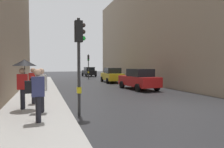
{
  "coord_description": "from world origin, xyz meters",
  "views": [
    {
      "loc": [
        -5.76,
        -7.84,
        2.04
      ],
      "look_at": [
        0.01,
        8.42,
        1.28
      ],
      "focal_mm": 30.96,
      "sensor_mm": 36.0,
      "label": 1
    }
  ],
  "objects_px": {
    "traffic_light_far_median": "(88,62)",
    "car_red_sedan": "(139,79)",
    "car_dark_suv": "(89,72)",
    "pedestrian_with_black_backpack": "(40,87)",
    "pedestrian_with_grey_backpack": "(36,92)",
    "pedestrian_in_red_jacket": "(33,84)",
    "traffic_light_near_left": "(79,49)",
    "pedestrian_with_umbrella": "(24,70)",
    "car_yellow_taxi": "(112,75)"
  },
  "relations": [
    {
      "from": "car_dark_suv",
      "to": "pedestrian_with_grey_backpack",
      "type": "relative_size",
      "value": 2.42
    },
    {
      "from": "pedestrian_with_grey_backpack",
      "to": "car_dark_suv",
      "type": "bearing_deg",
      "value": 74.0
    },
    {
      "from": "pedestrian_with_grey_backpack",
      "to": "pedestrian_in_red_jacket",
      "type": "height_order",
      "value": "same"
    },
    {
      "from": "pedestrian_with_umbrella",
      "to": "pedestrian_with_grey_backpack",
      "type": "relative_size",
      "value": 1.21
    },
    {
      "from": "car_dark_suv",
      "to": "car_yellow_taxi",
      "type": "bearing_deg",
      "value": -91.3
    },
    {
      "from": "traffic_light_far_median",
      "to": "car_dark_suv",
      "type": "xyz_separation_m",
      "value": [
        1.73,
        7.34,
        -1.68
      ]
    },
    {
      "from": "traffic_light_near_left",
      "to": "pedestrian_with_grey_backpack",
      "type": "relative_size",
      "value": 2.21
    },
    {
      "from": "traffic_light_far_median",
      "to": "car_dark_suv",
      "type": "distance_m",
      "value": 7.72
    },
    {
      "from": "car_red_sedan",
      "to": "pedestrian_in_red_jacket",
      "type": "xyz_separation_m",
      "value": [
        -8.13,
        -4.43,
        0.25
      ]
    },
    {
      "from": "car_dark_suv",
      "to": "car_yellow_taxi",
      "type": "xyz_separation_m",
      "value": [
        -0.32,
        -13.93,
        0.0
      ]
    },
    {
      "from": "car_red_sedan",
      "to": "car_yellow_taxi",
      "type": "relative_size",
      "value": 1.01
    },
    {
      "from": "traffic_light_far_median",
      "to": "car_red_sedan",
      "type": "relative_size",
      "value": 0.86
    },
    {
      "from": "traffic_light_far_median",
      "to": "car_red_sedan",
      "type": "distance_m",
      "value": 13.95
    },
    {
      "from": "traffic_light_near_left",
      "to": "pedestrian_with_umbrella",
      "type": "height_order",
      "value": "traffic_light_near_left"
    },
    {
      "from": "traffic_light_near_left",
      "to": "pedestrian_with_grey_backpack",
      "type": "height_order",
      "value": "traffic_light_near_left"
    },
    {
      "from": "car_yellow_taxi",
      "to": "pedestrian_in_red_jacket",
      "type": "bearing_deg",
      "value": -125.37
    },
    {
      "from": "car_red_sedan",
      "to": "pedestrian_with_black_backpack",
      "type": "bearing_deg",
      "value": -140.27
    },
    {
      "from": "car_yellow_taxi",
      "to": "pedestrian_in_red_jacket",
      "type": "distance_m",
      "value": 14.26
    },
    {
      "from": "car_dark_suv",
      "to": "car_yellow_taxi",
      "type": "height_order",
      "value": "same"
    },
    {
      "from": "car_red_sedan",
      "to": "car_dark_suv",
      "type": "bearing_deg",
      "value": 88.81
    },
    {
      "from": "traffic_light_far_median",
      "to": "pedestrian_in_red_jacket",
      "type": "distance_m",
      "value": 19.51
    },
    {
      "from": "car_dark_suv",
      "to": "pedestrian_with_grey_backpack",
      "type": "xyz_separation_m",
      "value": [
        -8.31,
        -28.99,
        0.29
      ]
    },
    {
      "from": "pedestrian_with_grey_backpack",
      "to": "pedestrian_with_black_backpack",
      "type": "distance_m",
      "value": 1.4
    },
    {
      "from": "traffic_light_near_left",
      "to": "traffic_light_far_median",
      "type": "distance_m",
      "value": 21.34
    },
    {
      "from": "traffic_light_near_left",
      "to": "car_dark_suv",
      "type": "relative_size",
      "value": 0.91
    },
    {
      "from": "pedestrian_with_black_backpack",
      "to": "car_red_sedan",
      "type": "bearing_deg",
      "value": 39.73
    },
    {
      "from": "pedestrian_with_black_backpack",
      "to": "pedestrian_with_umbrella",
      "type": "bearing_deg",
      "value": 126.76
    },
    {
      "from": "traffic_light_near_left",
      "to": "pedestrian_in_red_jacket",
      "type": "xyz_separation_m",
      "value": [
        -1.85,
        2.53,
        -1.56
      ]
    },
    {
      "from": "traffic_light_near_left",
      "to": "pedestrian_with_black_backpack",
      "type": "relative_size",
      "value": 2.21
    },
    {
      "from": "pedestrian_with_umbrella",
      "to": "pedestrian_in_red_jacket",
      "type": "distance_m",
      "value": 1.38
    },
    {
      "from": "pedestrian_in_red_jacket",
      "to": "traffic_light_near_left",
      "type": "bearing_deg",
      "value": -53.9
    },
    {
      "from": "traffic_light_near_left",
      "to": "car_red_sedan",
      "type": "bearing_deg",
      "value": 47.93
    },
    {
      "from": "traffic_light_near_left",
      "to": "traffic_light_far_median",
      "type": "xyz_separation_m",
      "value": [
        4.99,
        20.75,
        -0.14
      ]
    },
    {
      "from": "traffic_light_near_left",
      "to": "pedestrian_with_grey_backpack",
      "type": "distance_m",
      "value": 2.38
    },
    {
      "from": "traffic_light_near_left",
      "to": "car_yellow_taxi",
      "type": "height_order",
      "value": "traffic_light_near_left"
    },
    {
      "from": "traffic_light_far_median",
      "to": "pedestrian_with_umbrella",
      "type": "distance_m",
      "value": 20.65
    },
    {
      "from": "car_dark_suv",
      "to": "pedestrian_with_umbrella",
      "type": "xyz_separation_m",
      "value": [
        -8.88,
        -26.7,
        0.96
      ]
    },
    {
      "from": "traffic_light_far_median",
      "to": "car_dark_suv",
      "type": "relative_size",
      "value": 0.87
    },
    {
      "from": "car_red_sedan",
      "to": "pedestrian_with_grey_backpack",
      "type": "height_order",
      "value": "pedestrian_with_grey_backpack"
    },
    {
      "from": "traffic_light_far_median",
      "to": "pedestrian_with_umbrella",
      "type": "relative_size",
      "value": 1.73
    },
    {
      "from": "car_yellow_taxi",
      "to": "pedestrian_with_grey_backpack",
      "type": "distance_m",
      "value": 17.05
    },
    {
      "from": "car_red_sedan",
      "to": "car_yellow_taxi",
      "type": "height_order",
      "value": "same"
    },
    {
      "from": "pedestrian_with_grey_backpack",
      "to": "pedestrian_in_red_jacket",
      "type": "distance_m",
      "value": 3.44
    },
    {
      "from": "traffic_light_near_left",
      "to": "car_yellow_taxi",
      "type": "bearing_deg",
      "value": 65.66
    },
    {
      "from": "traffic_light_near_left",
      "to": "pedestrian_with_black_backpack",
      "type": "bearing_deg",
      "value": 161.53
    },
    {
      "from": "traffic_light_near_left",
      "to": "car_yellow_taxi",
      "type": "xyz_separation_m",
      "value": [
        6.41,
        14.16,
        -1.82
      ]
    },
    {
      "from": "pedestrian_with_black_backpack",
      "to": "traffic_light_far_median",
      "type": "bearing_deg",
      "value": 72.25
    },
    {
      "from": "traffic_light_far_median",
      "to": "pedestrian_in_red_jacket",
      "type": "relative_size",
      "value": 2.09
    },
    {
      "from": "car_yellow_taxi",
      "to": "pedestrian_with_black_backpack",
      "type": "xyz_separation_m",
      "value": [
        -7.9,
        -13.66,
        0.29
      ]
    },
    {
      "from": "traffic_light_far_median",
      "to": "car_dark_suv",
      "type": "height_order",
      "value": "traffic_light_far_median"
    }
  ]
}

